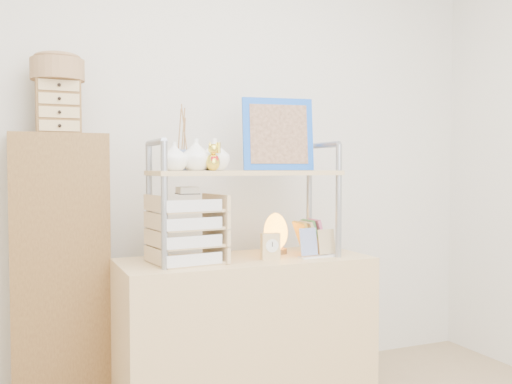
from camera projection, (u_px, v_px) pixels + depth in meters
room_shell at (332, 20)px, 1.96m from camera, size 3.42×3.41×2.61m
desk at (245, 335)px, 2.76m from camera, size 1.20×0.50×0.75m
cabinet at (60, 273)px, 2.77m from camera, size 0.45×0.25×1.35m
hutch at (235, 167)px, 2.72m from camera, size 0.90×0.34×0.79m
letter_tray at (187, 233)px, 2.59m from camera, size 0.32×0.30×0.35m
salt_lamp at (275, 233)px, 2.89m from camera, size 0.14×0.13×0.21m
desk_clock at (270, 246)px, 2.70m from camera, size 0.09×0.05×0.13m
postcard_stand at (318, 249)px, 2.78m from camera, size 0.20×0.07×0.14m
drawer_chest at (58, 107)px, 2.71m from camera, size 0.20×0.16×0.25m
woven_basket at (58, 70)px, 2.71m from camera, size 0.25×0.25×0.10m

